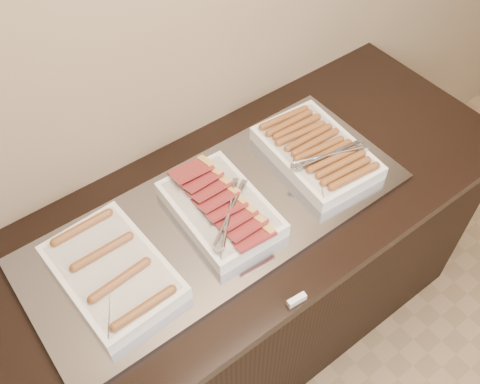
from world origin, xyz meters
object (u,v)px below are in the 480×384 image
Objects in this scene: dish_right at (317,151)px; dish_left at (112,271)px; counter at (225,289)px; warming_tray at (219,217)px; dish_center at (221,208)px.

dish_left is at bearing -176.34° from dish_right.
warming_tray reaches higher than counter.
warming_tray is at bearing 152.85° from dish_center.
warming_tray is 0.36m from dish_left.
dish_right reaches higher than warming_tray.
counter is 0.63m from dish_right.
dish_right is (0.38, -0.00, 0.50)m from counter.
dish_center is 0.95× the size of dish_right.
dish_center is (-0.01, -0.00, 0.50)m from counter.
counter is 5.14× the size of dish_left.
counter is at bearing -3.07° from dish_left.
warming_tray is 3.05× the size of dish_center.
warming_tray is (-0.01, 0.00, 0.46)m from counter.
dish_center reaches higher than counter.
dish_left is 0.97× the size of dish_right.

